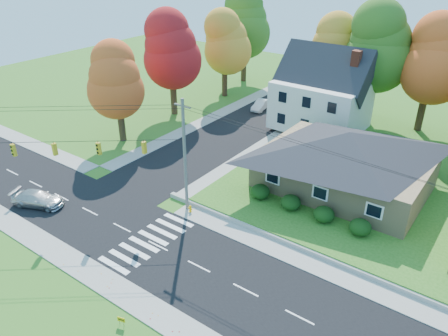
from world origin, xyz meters
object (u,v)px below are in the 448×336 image
(silver_sedan, at_px, (38,199))
(fire_hydrant, at_px, (190,209))
(ranch_house, at_px, (346,159))
(white_car, at_px, (261,105))

(silver_sedan, relative_size, fire_hydrant, 6.54)
(ranch_house, relative_size, silver_sedan, 3.20)
(ranch_house, xyz_separation_m, silver_sedan, (-20.41, -17.99, -2.58))
(ranch_house, distance_m, silver_sedan, 27.33)
(silver_sedan, xyz_separation_m, fire_hydrant, (11.43, 6.99, -0.35))
(white_car, distance_m, fire_hydrant, 26.44)
(ranch_house, height_order, white_car, ranch_house)
(silver_sedan, bearing_deg, fire_hydrant, -81.32)
(silver_sedan, bearing_deg, white_car, -27.98)
(ranch_house, relative_size, fire_hydrant, 20.96)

